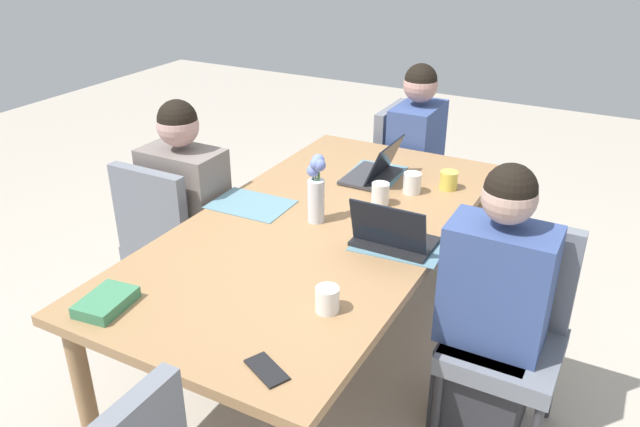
% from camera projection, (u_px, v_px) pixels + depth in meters
% --- Properties ---
extents(ground_plane, '(10.00, 10.00, 0.00)m').
position_uv_depth(ground_plane, '(320.00, 363.00, 3.05)').
color(ground_plane, '#B2A899').
extents(dining_table, '(2.12, 1.07, 0.76)m').
position_uv_depth(dining_table, '(320.00, 238.00, 2.75)').
color(dining_table, '#9E754C').
rests_on(dining_table, ground_plane).
extents(chair_head_left_left_near, '(0.44, 0.44, 0.90)m').
position_uv_depth(chair_head_left_left_near, '(406.00, 171.00, 3.95)').
color(chair_head_left_left_near, slate).
rests_on(chair_head_left_left_near, ground_plane).
extents(person_head_left_left_near, '(0.40, 0.36, 1.19)m').
position_uv_depth(person_head_left_left_near, '(414.00, 172.00, 3.86)').
color(person_head_left_left_near, '#2D2D33').
rests_on(person_head_left_left_near, ground_plane).
extents(chair_near_left_mid, '(0.44, 0.44, 0.90)m').
position_uv_depth(chair_near_left_mid, '(170.00, 236.00, 3.16)').
color(chair_near_left_mid, slate).
rests_on(chair_near_left_mid, ground_plane).
extents(person_near_left_mid, '(0.36, 0.40, 1.19)m').
position_uv_depth(person_near_left_mid, '(189.00, 228.00, 3.18)').
color(person_near_left_mid, '#2D2D33').
rests_on(person_near_left_mid, ground_plane).
extents(chair_far_left_far, '(0.44, 0.44, 0.90)m').
position_uv_depth(chair_far_left_far, '(510.00, 323.00, 2.50)').
color(chair_far_left_far, slate).
rests_on(chair_far_left_far, ground_plane).
extents(person_far_left_far, '(0.36, 0.40, 1.19)m').
position_uv_depth(person_far_left_far, '(491.00, 323.00, 2.46)').
color(person_far_left_far, '#2D2D33').
rests_on(person_far_left_far, ground_plane).
extents(flower_vase, '(0.08, 0.08, 0.30)m').
position_uv_depth(flower_vase, '(316.00, 188.00, 2.67)').
color(flower_vase, silver).
rests_on(flower_vase, dining_table).
extents(placemat_head_left_left_near, '(0.38, 0.28, 0.00)m').
position_uv_depth(placemat_head_left_left_near, '(374.00, 175.00, 3.20)').
color(placemat_head_left_left_near, slate).
rests_on(placemat_head_left_left_near, dining_table).
extents(placemat_near_left_mid, '(0.27, 0.37, 0.00)m').
position_uv_depth(placemat_near_left_mid, '(251.00, 204.00, 2.89)').
color(placemat_near_left_mid, slate).
rests_on(placemat_near_left_mid, dining_table).
extents(placemat_far_left_far, '(0.29, 0.38, 0.00)m').
position_uv_depth(placemat_far_left_far, '(399.00, 245.00, 2.54)').
color(placemat_far_left_far, slate).
rests_on(placemat_far_left_far, dining_table).
extents(laptop_head_left_left_near, '(0.32, 0.22, 0.20)m').
position_uv_depth(laptop_head_left_left_near, '(375.00, 171.00, 3.14)').
color(laptop_head_left_left_near, '#38383D').
rests_on(laptop_head_left_left_near, dining_table).
extents(laptop_far_left_far, '(0.22, 0.32, 0.21)m').
position_uv_depth(laptop_far_left_far, '(393.00, 237.00, 2.51)').
color(laptop_far_left_far, black).
rests_on(laptop_far_left_far, dining_table).
extents(coffee_mug_near_left, '(0.08, 0.08, 0.11)m').
position_uv_depth(coffee_mug_near_left, '(380.00, 194.00, 2.87)').
color(coffee_mug_near_left, white).
rests_on(coffee_mug_near_left, dining_table).
extents(coffee_mug_near_right, '(0.09, 0.09, 0.09)m').
position_uv_depth(coffee_mug_near_right, '(449.00, 180.00, 3.04)').
color(coffee_mug_near_right, '#DBC64C').
rests_on(coffee_mug_near_right, dining_table).
extents(coffee_mug_centre_left, '(0.08, 0.08, 0.09)m').
position_uv_depth(coffee_mug_centre_left, '(327.00, 299.00, 2.11)').
color(coffee_mug_centre_left, white).
rests_on(coffee_mug_centre_left, dining_table).
extents(coffee_mug_centre_right, '(0.09, 0.09, 0.10)m').
position_uv_depth(coffee_mug_centre_right, '(412.00, 183.00, 2.99)').
color(coffee_mug_centre_right, white).
rests_on(coffee_mug_centre_right, dining_table).
extents(book_red_cover, '(0.22, 0.16, 0.04)m').
position_uv_depth(book_red_cover, '(106.00, 302.00, 2.14)').
color(book_red_cover, '#3D7F56').
rests_on(book_red_cover, dining_table).
extents(phone_black, '(0.13, 0.17, 0.01)m').
position_uv_depth(phone_black, '(267.00, 370.00, 1.85)').
color(phone_black, black).
rests_on(phone_black, dining_table).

